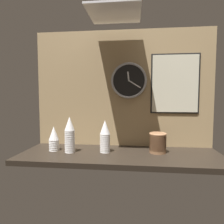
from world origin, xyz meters
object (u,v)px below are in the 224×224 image
cup_stack_center (105,136)px  cup_stack_left (70,134)px  menu_board (175,84)px  cup_stack_far_left (54,138)px  bowl_stack_right (158,142)px  wall_clock (129,81)px

cup_stack_center → cup_stack_left: size_ratio=0.90×
cup_stack_center → menu_board: 0.77m
cup_stack_far_left → bowl_stack_right: (0.86, 0.03, -0.02)m
cup_stack_center → bowl_stack_right: cup_stack_center is taller
bowl_stack_right → cup_stack_left: bearing=-174.9°
cup_stack_far_left → wall_clock: (0.62, 0.21, 0.50)m
cup_stack_left → menu_board: size_ratio=0.56×
cup_stack_left → cup_stack_far_left: cup_stack_left is taller
cup_stack_far_left → menu_board: 1.15m
cup_stack_center → cup_stack_left: 0.29m
cup_stack_far_left → wall_clock: 0.82m
wall_clock → menu_board: (0.40, 0.01, -0.03)m
bowl_stack_right → cup_stack_center: bearing=-176.1°
cup_stack_center → cup_stack_left: bearing=-173.2°
cup_stack_center → bowl_stack_right: (0.43, 0.03, -0.05)m
bowl_stack_right → cup_stack_far_left: bearing=-178.1°
cup_stack_far_left → bowl_stack_right: bearing=1.9°
cup_stack_left → menu_board: 1.01m
cup_stack_center → wall_clock: (0.18, 0.22, 0.47)m
bowl_stack_right → wall_clock: size_ratio=0.51×
cup_stack_center → cup_stack_far_left: 0.44m
cup_stack_center → bowl_stack_right: size_ratio=1.62×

